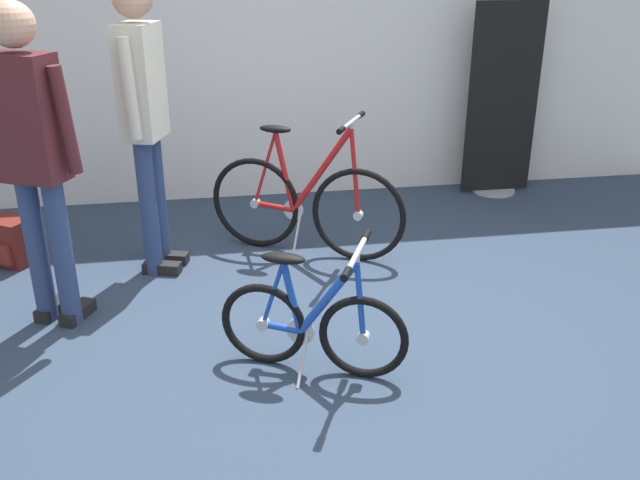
{
  "coord_description": "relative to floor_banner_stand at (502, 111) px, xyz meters",
  "views": [
    {
      "loc": [
        -0.6,
        -2.94,
        1.94
      ],
      "look_at": [
        -0.06,
        0.28,
        0.55
      ],
      "focal_mm": 38.52,
      "sensor_mm": 36.0,
      "label": 1
    }
  ],
  "objects": [
    {
      "name": "folding_bike_foreground",
      "position": [
        -1.97,
        -2.44,
        -0.43
      ],
      "size": [
        0.88,
        0.55,
        0.68
      ],
      "color": "black",
      "rests_on": "ground_plane"
    },
    {
      "name": "back_wall",
      "position": [
        -1.81,
        0.3,
        0.72
      ],
      "size": [
        7.08,
        0.1,
        2.85
      ],
      "primitive_type": "cube",
      "color": "white",
      "rests_on": "ground_plane"
    },
    {
      "name": "ground_plane",
      "position": [
        -1.81,
        -2.37,
        -0.7
      ],
      "size": [
        7.08,
        7.08,
        0.0
      ],
      "primitive_type": "plane",
      "color": "#2D3D51"
    },
    {
      "name": "backpack_on_floor",
      "position": [
        -3.74,
        -0.86,
        -0.55
      ],
      "size": [
        0.33,
        0.32,
        0.31
      ],
      "color": "maroon",
      "rests_on": "ground_plane"
    },
    {
      "name": "visitor_near_wall",
      "position": [
        -2.78,
        -1.09,
        0.35
      ],
      "size": [
        0.34,
        0.51,
        1.81
      ],
      "color": "navy",
      "rests_on": "ground_plane"
    },
    {
      "name": "display_bike_left",
      "position": [
        -1.8,
        -1.02,
        -0.34
      ],
      "size": [
        1.24,
        0.73,
        0.96
      ],
      "color": "black",
      "rests_on": "ground_plane"
    },
    {
      "name": "floor_banner_stand",
      "position": [
        0.0,
        0.0,
        0.0
      ],
      "size": [
        0.6,
        0.36,
        1.57
      ],
      "color": "#B7B7BC",
      "rests_on": "ground_plane"
    },
    {
      "name": "visitor_browsing",
      "position": [
        -3.3,
        -1.72,
        0.29
      ],
      "size": [
        0.49,
        0.37,
        1.72
      ],
      "color": "navy",
      "rests_on": "ground_plane"
    }
  ]
}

